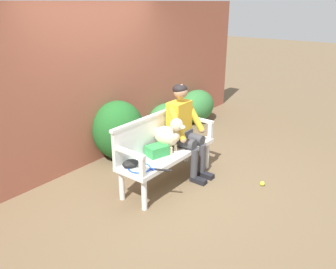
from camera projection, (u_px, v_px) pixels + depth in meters
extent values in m
plane|color=brown|center=(168.00, 182.00, 4.84)|extent=(40.00, 40.00, 0.00)
cube|color=#9E5642|center=(92.00, 84.00, 5.25)|extent=(8.00, 0.30, 2.41)
ellipsoid|color=#337538|center=(197.00, 106.00, 7.15)|extent=(0.90, 0.64, 0.68)
ellipsoid|color=#337538|center=(167.00, 119.00, 6.45)|extent=(0.79, 0.63, 0.62)
ellipsoid|color=#1E5B23|center=(119.00, 130.00, 5.45)|extent=(0.85, 0.83, 0.95)
cube|color=white|center=(168.00, 153.00, 4.68)|extent=(1.60, 0.51, 0.06)
cylinder|color=white|center=(144.00, 195.00, 4.13)|extent=(0.07, 0.07, 0.42)
cylinder|color=white|center=(207.00, 155.00, 5.18)|extent=(0.07, 0.07, 0.42)
cylinder|color=white|center=(122.00, 185.00, 4.35)|extent=(0.07, 0.07, 0.42)
cylinder|color=white|center=(186.00, 149.00, 5.40)|extent=(0.07, 0.07, 0.42)
cube|color=white|center=(155.00, 132.00, 4.71)|extent=(1.60, 0.05, 0.46)
cube|color=white|center=(155.00, 115.00, 4.62)|extent=(1.64, 0.06, 0.04)
cube|color=white|center=(142.00, 168.00, 3.94)|extent=(0.06, 0.06, 0.24)
cube|color=white|center=(129.00, 152.00, 4.01)|extent=(0.06, 0.51, 0.04)
cube|color=white|center=(210.00, 131.00, 5.06)|extent=(0.06, 0.06, 0.24)
cube|color=white|center=(199.00, 119.00, 5.13)|extent=(0.06, 0.51, 0.04)
cube|color=black|center=(198.00, 180.00, 4.81)|extent=(0.10, 0.24, 0.07)
cylinder|color=#3D3D42|center=(194.00, 163.00, 4.76)|extent=(0.10, 0.10, 0.43)
cylinder|color=#3D3D42|center=(185.00, 142.00, 4.75)|extent=(0.15, 0.32, 0.15)
cube|color=black|center=(206.00, 175.00, 4.95)|extent=(0.10, 0.24, 0.07)
cylinder|color=#3D3D42|center=(202.00, 158.00, 4.91)|extent=(0.10, 0.10, 0.43)
cylinder|color=#3D3D42|center=(193.00, 138.00, 4.90)|extent=(0.15, 0.32, 0.15)
cube|color=#3D3D42|center=(180.00, 136.00, 4.91)|extent=(0.32, 0.24, 0.20)
cube|color=gold|center=(179.00, 119.00, 4.83)|extent=(0.34, 0.22, 0.52)
cylinder|color=gold|center=(177.00, 124.00, 4.60)|extent=(0.14, 0.33, 0.45)
sphere|color=tan|center=(183.00, 140.00, 4.59)|extent=(0.09, 0.09, 0.09)
cylinder|color=gold|center=(194.00, 116.00, 4.91)|extent=(0.14, 0.33, 0.45)
sphere|color=tan|center=(202.00, 130.00, 4.93)|extent=(0.09, 0.09, 0.09)
sphere|color=tan|center=(181.00, 91.00, 4.67)|extent=(0.20, 0.20, 0.20)
ellipsoid|color=black|center=(180.00, 89.00, 4.66)|extent=(0.21, 0.21, 0.14)
cylinder|color=beige|center=(171.00, 151.00, 4.58)|extent=(0.05, 0.05, 0.09)
cylinder|color=beige|center=(175.00, 147.00, 4.68)|extent=(0.05, 0.05, 0.09)
cylinder|color=beige|center=(157.00, 147.00, 4.68)|extent=(0.05, 0.05, 0.09)
cylinder|color=beige|center=(162.00, 144.00, 4.78)|extent=(0.05, 0.05, 0.09)
ellipsoid|color=beige|center=(166.00, 136.00, 4.62)|extent=(0.28, 0.38, 0.28)
sphere|color=beige|center=(174.00, 136.00, 4.55)|extent=(0.16, 0.16, 0.16)
sphere|color=beige|center=(177.00, 125.00, 4.47)|extent=(0.18, 0.18, 0.18)
ellipsoid|color=beige|center=(182.00, 127.00, 4.44)|extent=(0.08, 0.11, 0.07)
ellipsoid|color=beige|center=(173.00, 127.00, 4.42)|extent=(0.06, 0.05, 0.13)
ellipsoid|color=beige|center=(179.00, 124.00, 4.54)|extent=(0.06, 0.05, 0.13)
sphere|color=beige|center=(156.00, 130.00, 4.68)|extent=(0.08, 0.08, 0.08)
torus|color=blue|center=(139.00, 168.00, 4.18)|extent=(0.39, 0.39, 0.02)
cylinder|color=silver|center=(139.00, 168.00, 4.19)|extent=(0.25, 0.25, 0.00)
cube|color=blue|center=(152.00, 169.00, 4.15)|extent=(0.06, 0.08, 0.02)
cylinder|color=black|center=(163.00, 170.00, 4.12)|extent=(0.12, 0.21, 0.03)
ellipsoid|color=black|center=(131.00, 163.00, 4.22)|extent=(0.26, 0.23, 0.09)
cube|color=#2D8E42|center=(157.00, 150.00, 4.53)|extent=(0.32, 0.27, 0.14)
sphere|color=#CCDB33|center=(262.00, 184.00, 4.73)|extent=(0.07, 0.07, 0.07)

